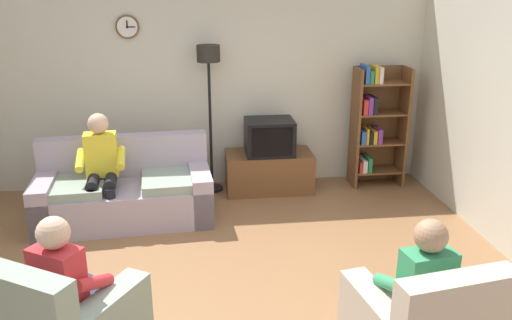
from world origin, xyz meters
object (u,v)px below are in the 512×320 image
object	(u,v)px
couch	(125,193)
floor_lamp	(209,78)
bookshelf	(375,123)
tv	(269,137)
person_on_couch	(101,165)
person_in_left_armchair	(70,281)
person_in_right_armchair	(417,284)
tv_stand	(269,171)

from	to	relation	value
couch	floor_lamp	bearing A→B (deg)	38.14
bookshelf	tv	bearing A→B (deg)	-176.07
person_on_couch	person_in_left_armchair	distance (m)	2.19
couch	person_in_right_armchair	bearing A→B (deg)	-49.02
person_on_couch	tv	bearing A→B (deg)	21.69
tv_stand	person_in_left_armchair	world-z (taller)	person_in_left_armchair
person_on_couch	floor_lamp	bearing A→B (deg)	36.52
tv	person_in_right_armchair	distance (m)	3.33
couch	floor_lamp	world-z (taller)	floor_lamp
tv_stand	bookshelf	xyz separation A→B (m)	(1.39, 0.07, 0.58)
tv_stand	couch	bearing A→B (deg)	-158.38
person_on_couch	bookshelf	bearing A→B (deg)	14.59
bookshelf	floor_lamp	xyz separation A→B (m)	(-2.12, 0.03, 0.62)
bookshelf	person_on_couch	bearing A→B (deg)	-165.41
tv	person_on_couch	size ratio (longest dim) A/B	0.48
couch	person_on_couch	bearing A→B (deg)	-152.25
tv	couch	bearing A→B (deg)	-159.08
floor_lamp	person_in_left_armchair	distance (m)	3.38
tv	bookshelf	size ratio (longest dim) A/B	0.38
couch	person_in_left_armchair	size ratio (longest dim) A/B	1.75
person_in_right_armchair	bookshelf	bearing A→B (deg)	75.96
couch	person_in_right_armchair	size ratio (longest dim) A/B	1.75
tv	person_on_couch	world-z (taller)	person_on_couch
person_in_left_armchair	bookshelf	bearing A→B (deg)	43.61
tv_stand	bookshelf	distance (m)	1.51
tv	bookshelf	bearing A→B (deg)	3.93
tv_stand	floor_lamp	world-z (taller)	floor_lamp
person_on_couch	person_in_right_armchair	bearing A→B (deg)	-45.29
tv_stand	person_in_right_armchair	xyz separation A→B (m)	(0.55, -3.30, 0.35)
floor_lamp	person_in_left_armchair	world-z (taller)	floor_lamp
tv	bookshelf	world-z (taller)	bookshelf
tv	bookshelf	distance (m)	1.40
bookshelf	person_on_couch	world-z (taller)	bookshelf
bookshelf	person_in_left_armchair	xyz separation A→B (m)	(-3.21, -3.06, -0.22)
bookshelf	person_on_couch	xyz separation A→B (m)	(-3.33, -0.87, -0.13)
tv_stand	person_in_left_armchair	size ratio (longest dim) A/B	0.98
tv_stand	person_in_right_armchair	size ratio (longest dim) A/B	0.98
person_in_left_armchair	person_in_right_armchair	world-z (taller)	same
bookshelf	floor_lamp	bearing A→B (deg)	179.24
tv_stand	person_in_left_armchair	xyz separation A→B (m)	(-1.82, -2.98, 0.35)
tv	person_in_right_armchair	size ratio (longest dim) A/B	0.54
bookshelf	floor_lamp	world-z (taller)	floor_lamp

